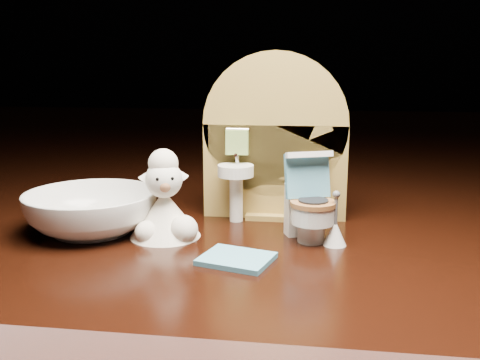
# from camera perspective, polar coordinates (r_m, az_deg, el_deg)

# --- Properties ---
(backdrop_panel) EXTENTS (0.13, 0.05, 0.15)m
(backdrop_panel) POSITION_cam_1_polar(r_m,az_deg,el_deg) (0.48, 3.66, 3.58)
(backdrop_panel) COLOR olive
(backdrop_panel) RESTS_ON ground
(toy_toilet) EXTENTS (0.04, 0.05, 0.07)m
(toy_toilet) POSITION_cam_1_polar(r_m,az_deg,el_deg) (0.43, 7.35, -2.93)
(toy_toilet) COLOR white
(toy_toilet) RESTS_ON ground
(bath_mat) EXTENTS (0.06, 0.05, 0.00)m
(bath_mat) POSITION_cam_1_polar(r_m,az_deg,el_deg) (0.39, -0.38, -8.41)
(bath_mat) COLOR #5399B4
(bath_mat) RESTS_ON ground
(toilet_brush) EXTENTS (0.02, 0.02, 0.04)m
(toilet_brush) POSITION_cam_1_polar(r_m,az_deg,el_deg) (0.43, 10.09, -5.38)
(toilet_brush) COLOR white
(toilet_brush) RESTS_ON ground
(plush_lamb) EXTENTS (0.06, 0.06, 0.07)m
(plush_lamb) POSITION_cam_1_polar(r_m,az_deg,el_deg) (0.44, -8.00, -2.81)
(plush_lamb) COLOR white
(plush_lamb) RESTS_ON ground
(ceramic_bowl) EXTENTS (0.14, 0.14, 0.03)m
(ceramic_bowl) POSITION_cam_1_polar(r_m,az_deg,el_deg) (0.47, -15.57, -3.34)
(ceramic_bowl) COLOR white
(ceramic_bowl) RESTS_ON ground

